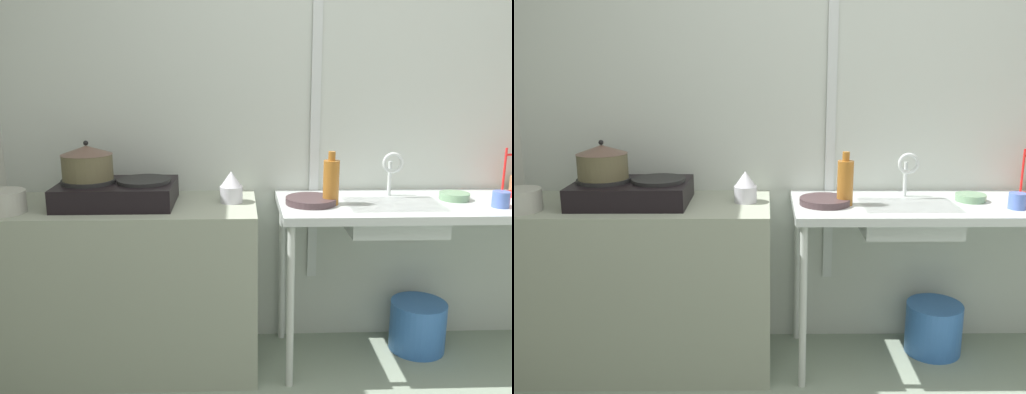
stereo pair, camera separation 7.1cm
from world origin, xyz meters
TOP-DOWN VIEW (x-y plane):
  - wall_back at (0.00, 1.64)m, footprint 4.46×0.10m
  - wall_metal_strip at (-0.18, 1.58)m, footprint 0.05×0.01m
  - counter_concrete at (-1.15, 1.31)m, footprint 1.30×0.56m
  - counter_sink at (0.43, 1.31)m, footprint 1.64×0.56m
  - stove at (-1.18, 1.31)m, footprint 0.56×0.38m
  - pot_on_left_burner at (-1.32, 1.31)m, footprint 0.24×0.24m
  - pot_beside_stove at (-1.68, 1.17)m, footprint 0.21×0.21m
  - percolator at (-0.62, 1.33)m, footprint 0.11×0.11m
  - sink_basin at (0.18, 1.27)m, footprint 0.47×0.31m
  - faucet at (0.20, 1.42)m, footprint 0.11×0.06m
  - frying_pan at (-0.23, 1.29)m, footprint 0.25×0.25m
  - cup_by_rack at (0.67, 1.19)m, footprint 0.08×0.08m
  - small_bowl_on_drainboard at (0.51, 1.35)m, footprint 0.15×0.15m
  - bottle_by_sink at (-0.14, 1.28)m, footprint 0.08×0.08m
  - bucket_on_floor at (0.39, 1.40)m, footprint 0.30×0.30m

SIDE VIEW (x-z plane):
  - bucket_on_floor at x=0.39m, z-range 0.00..0.27m
  - counter_concrete at x=-1.15m, z-range 0.00..0.86m
  - sink_basin at x=0.18m, z-range 0.73..0.86m
  - counter_sink at x=0.43m, z-range 0.37..1.23m
  - frying_pan at x=-0.23m, z-range 0.86..0.89m
  - small_bowl_on_drainboard at x=0.51m, z-range 0.86..0.90m
  - cup_by_rack at x=0.67m, z-range 0.86..0.94m
  - pot_beside_stove at x=-1.68m, z-range 0.86..0.96m
  - stove at x=-1.18m, z-range 0.86..0.98m
  - percolator at x=-0.62m, z-range 0.86..1.02m
  - bottle_by_sink at x=-0.14m, z-range 0.84..1.11m
  - faucet at x=0.20m, z-range 0.90..1.14m
  - pot_on_left_burner at x=-1.32m, z-range 0.98..1.17m
  - wall_back at x=0.00m, z-range 0.00..2.41m
  - wall_metal_strip at x=-0.18m, z-range 0.36..2.29m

